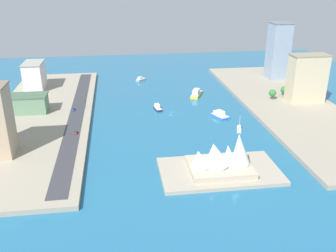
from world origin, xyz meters
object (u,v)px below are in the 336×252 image
(patrol_launch_navy, at_px, (158,108))
(yacht_sleek_gray, at_px, (141,79))
(hotel_broad_white, at_px, (35,76))
(pickup_red, at_px, (76,132))
(traffic_light_waterfront, at_px, (85,103))
(ferry_yellow_fast, at_px, (196,93))
(tower_tall_glass, at_px, (278,51))
(office_block_beige, at_px, (307,78))
(terminal_long_green, at_px, (22,104))
(catamaran_blue, at_px, (220,115))
(hatchback_blue, at_px, (73,109))
(sailboat_small_white, at_px, (239,129))
(opera_landmark, at_px, (221,158))

(patrol_launch_navy, height_order, yacht_sleek_gray, yacht_sleek_gray)
(hotel_broad_white, relative_size, pickup_red, 6.70)
(traffic_light_waterfront, bearing_deg, ferry_yellow_fast, -163.99)
(tower_tall_glass, relative_size, office_block_beige, 1.41)
(yacht_sleek_gray, bearing_deg, terminal_long_green, 41.99)
(catamaran_blue, height_order, hatchback_blue, hatchback_blue)
(sailboat_small_white, bearing_deg, office_block_beige, -146.97)
(sailboat_small_white, relative_size, tower_tall_glass, 0.21)
(hatchback_blue, relative_size, traffic_light_waterfront, 0.79)
(opera_landmark, bearing_deg, yacht_sleek_gray, -81.46)
(ferry_yellow_fast, xyz_separation_m, pickup_red, (95.37, 74.31, 1.25))
(terminal_long_green, xyz_separation_m, office_block_beige, (-218.42, 4.62, 12.25))
(traffic_light_waterfront, bearing_deg, tower_tall_glass, -160.30)
(tower_tall_glass, distance_m, traffic_light_waterfront, 191.12)
(ferry_yellow_fast, xyz_separation_m, terminal_long_green, (137.03, 28.05, 6.94))
(office_block_beige, relative_size, traffic_light_waterfront, 5.80)
(terminal_long_green, bearing_deg, opera_landmark, 139.49)
(office_block_beige, height_order, pickup_red, office_block_beige)
(office_block_beige, bearing_deg, tower_tall_glass, -94.58)
(ferry_yellow_fast, distance_m, pickup_red, 120.90)
(hotel_broad_white, height_order, hatchback_blue, hotel_broad_white)
(patrol_launch_navy, xyz_separation_m, office_block_beige, (-118.33, 4.20, 20.17))
(patrol_launch_navy, xyz_separation_m, catamaran_blue, (-43.62, 22.47, 0.21))
(catamaran_blue, xyz_separation_m, traffic_light_waterfront, (98.38, -24.63, 5.43))
(sailboat_small_white, height_order, traffic_light_waterfront, sailboat_small_white)
(terminal_long_green, bearing_deg, traffic_light_waterfront, -177.80)
(tower_tall_glass, bearing_deg, opera_landmark, 58.86)
(patrol_launch_navy, height_order, traffic_light_waterfront, traffic_light_waterfront)
(terminal_long_green, distance_m, office_block_beige, 218.81)
(ferry_yellow_fast, bearing_deg, traffic_light_waterfront, 16.01)
(sailboat_small_white, relative_size, traffic_light_waterfront, 1.73)
(ferry_yellow_fast, relative_size, hatchback_blue, 4.11)
(sailboat_small_white, bearing_deg, hatchback_blue, -22.64)
(hatchback_blue, xyz_separation_m, opera_landmark, (-85.35, 102.29, 5.45))
(tower_tall_glass, distance_m, hatchback_blue, 201.16)
(ferry_yellow_fast, relative_size, pickup_red, 4.94)
(patrol_launch_navy, height_order, terminal_long_green, terminal_long_green)
(sailboat_small_white, xyz_separation_m, opera_landmark, (28.46, 54.82, 8.13))
(patrol_launch_navy, bearing_deg, tower_tall_glass, -151.92)
(patrol_launch_navy, distance_m, hatchback_blue, 63.91)
(tower_tall_glass, bearing_deg, traffic_light_waterfront, 19.70)
(yacht_sleek_gray, height_order, tower_tall_glass, tower_tall_glass)
(sailboat_small_white, xyz_separation_m, terminal_long_green, (150.04, -49.07, 8.37))
(yacht_sleek_gray, bearing_deg, hatchback_blue, 56.29)
(hatchback_blue, height_order, opera_landmark, opera_landmark)
(yacht_sleek_gray, relative_size, terminal_long_green, 0.29)
(terminal_long_green, height_order, hatchback_blue, terminal_long_green)
(hatchback_blue, distance_m, opera_landmark, 133.33)
(terminal_long_green, height_order, opera_landmark, opera_landmark)
(hotel_broad_white, relative_size, office_block_beige, 0.75)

